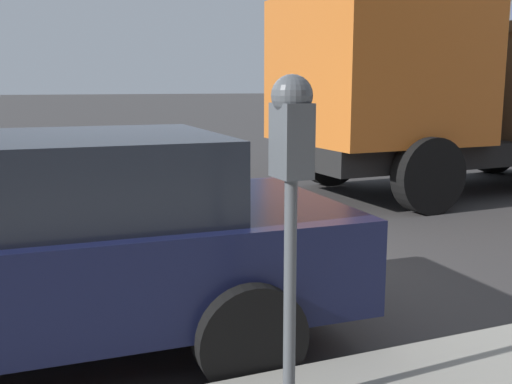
{
  "coord_description": "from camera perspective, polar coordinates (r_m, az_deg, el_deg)",
  "views": [
    {
      "loc": [
        -5.0,
        1.24,
        1.72
      ],
      "look_at": [
        -2.02,
        0.01,
        1.14
      ],
      "focal_mm": 42.0,
      "sensor_mm": 36.0,
      "label": 1
    }
  ],
  "objects": [
    {
      "name": "ground_plane",
      "position": [
        5.43,
        -8.2,
        -8.37
      ],
      "size": [
        220.0,
        220.0,
        0.0
      ],
      "primitive_type": "plane",
      "color": "#3D3A3A"
    },
    {
      "name": "parking_meter",
      "position": [
        2.74,
        3.37,
        3.28
      ],
      "size": [
        0.21,
        0.19,
        1.6
      ],
      "color": "#4C5156",
      "rests_on": "sidewalk"
    }
  ]
}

